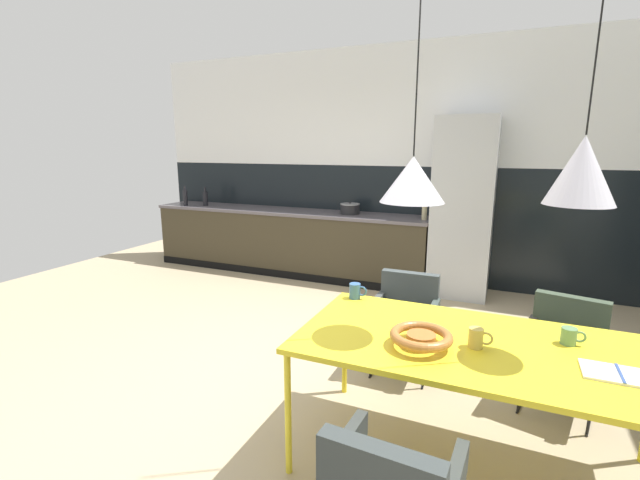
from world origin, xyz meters
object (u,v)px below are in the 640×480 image
(bottle_spice_small, at_px, (205,198))
(refrigerator_column, at_px, (463,208))
(open_book, at_px, (620,375))
(mug_wide_latte, at_px, (355,291))
(pendant_lamp_over_table_near, at_px, (413,179))
(armchair_corner_seat, at_px, (566,340))
(bottle_vinegar_dark, at_px, (185,197))
(mug_glass_clear, at_px, (570,336))
(cooking_pot, at_px, (350,209))
(pendant_lamp_over_table_far, at_px, (582,170))
(mug_tall_blue, at_px, (477,338))
(bottle_wine_green, at_px, (425,209))
(dining_table, at_px, (477,350))
(armchair_far_side, at_px, (406,309))
(fruit_bowl, at_px, (421,337))

(bottle_spice_small, bearing_deg, refrigerator_column, 0.91)
(open_book, bearing_deg, refrigerator_column, 107.80)
(open_book, distance_m, mug_wide_latte, 1.50)
(bottle_spice_small, height_order, pendant_lamp_over_table_near, pendant_lamp_over_table_near)
(armchair_corner_seat, xyz_separation_m, bottle_vinegar_dark, (-4.83, 1.96, 0.53))
(armchair_corner_seat, height_order, mug_glass_clear, mug_glass_clear)
(cooking_pot, relative_size, pendant_lamp_over_table_far, 0.17)
(mug_glass_clear, bearing_deg, pendant_lamp_over_table_near, -166.29)
(mug_tall_blue, bearing_deg, bottle_wine_green, 105.16)
(refrigerator_column, distance_m, bottle_vinegar_dark, 3.92)
(dining_table, height_order, armchair_far_side, armchair_far_side)
(mug_glass_clear, height_order, pendant_lamp_over_table_near, pendant_lamp_over_table_near)
(dining_table, distance_m, pendant_lamp_over_table_far, 1.01)
(mug_wide_latte, distance_m, bottle_vinegar_dark, 4.27)
(armchair_corner_seat, height_order, mug_wide_latte, mug_wide_latte)
(armchair_far_side, bearing_deg, pendant_lamp_over_table_near, 101.69)
(mug_tall_blue, xyz_separation_m, bottle_wine_green, (-0.82, 3.03, 0.23))
(fruit_bowl, bearing_deg, bottle_vinegar_dark, 143.51)
(dining_table, xyz_separation_m, armchair_far_side, (-0.58, 0.97, -0.21))
(mug_wide_latte, relative_size, pendant_lamp_over_table_far, 0.08)
(armchair_far_side, distance_m, open_book, 1.62)
(cooking_pot, distance_m, pendant_lamp_over_table_near, 3.44)
(armchair_far_side, height_order, bottle_spice_small, bottle_spice_small)
(mug_wide_latte, bearing_deg, dining_table, -26.04)
(bottle_wine_green, bearing_deg, pendant_lamp_over_table_near, -81.41)
(fruit_bowl, height_order, bottle_vinegar_dark, bottle_vinegar_dark)
(bottle_wine_green, bearing_deg, mug_glass_clear, -65.75)
(open_book, height_order, mug_tall_blue, mug_tall_blue)
(mug_glass_clear, xyz_separation_m, bottle_vinegar_dark, (-4.75, 2.65, 0.22))
(mug_wide_latte, relative_size, mug_tall_blue, 1.02)
(open_book, distance_m, cooking_pot, 3.96)
(fruit_bowl, relative_size, mug_wide_latte, 2.61)
(armchair_corner_seat, xyz_separation_m, pendant_lamp_over_table_near, (-0.89, -0.89, 1.10))
(armchair_corner_seat, relative_size, bottle_wine_green, 2.27)
(bottle_wine_green, relative_size, pendant_lamp_over_table_far, 0.23)
(bottle_vinegar_dark, bearing_deg, pendant_lamp_over_table_near, -35.90)
(dining_table, xyz_separation_m, mug_tall_blue, (-0.01, -0.06, 0.09))
(fruit_bowl, xyz_separation_m, bottle_wine_green, (-0.56, 3.14, 0.22))
(mug_wide_latte, bearing_deg, bottle_spice_small, 141.59)
(mug_tall_blue, relative_size, pendant_lamp_over_table_near, 0.08)
(open_book, bearing_deg, armchair_far_side, 138.30)
(dining_table, bearing_deg, bottle_spice_small, 143.79)
(refrigerator_column, xyz_separation_m, fruit_bowl, (0.13, -3.19, -0.25))
(refrigerator_column, xyz_separation_m, pendant_lamp_over_table_far, (0.77, -3.00, 0.60))
(mug_wide_latte, relative_size, bottle_spice_small, 0.45)
(armchair_corner_seat, distance_m, bottle_vinegar_dark, 5.24)
(bottle_vinegar_dark, distance_m, pendant_lamp_over_table_near, 4.90)
(dining_table, xyz_separation_m, bottle_vinegar_dark, (-4.31, 2.83, 0.31))
(fruit_bowl, bearing_deg, dining_table, 31.22)
(armchair_far_side, xyz_separation_m, bottle_spice_small, (-3.47, 2.00, 0.50))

